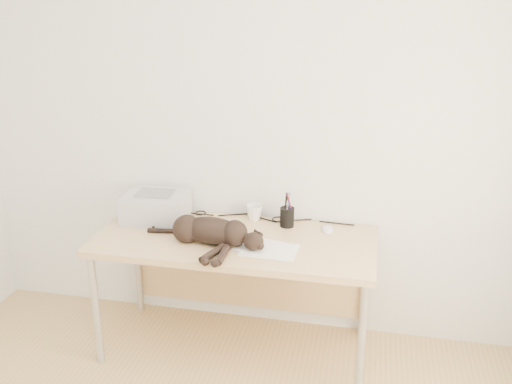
% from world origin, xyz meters
% --- Properties ---
extents(wall_back, '(3.50, 0.00, 3.50)m').
position_xyz_m(wall_back, '(0.00, 1.75, 1.30)').
color(wall_back, silver).
rests_on(wall_back, floor).
extents(desk, '(1.60, 0.70, 0.74)m').
position_xyz_m(desk, '(0.00, 1.48, 0.61)').
color(desk, '#DEC182').
rests_on(desk, floor).
extents(printer, '(0.38, 0.33, 0.18)m').
position_xyz_m(printer, '(-0.54, 1.56, 0.82)').
color(printer, '#AAAAAE').
rests_on(printer, desk).
extents(papers, '(0.36, 0.28, 0.01)m').
position_xyz_m(papers, '(0.21, 1.28, 0.74)').
color(papers, white).
rests_on(papers, desk).
extents(cat, '(0.72, 0.38, 0.16)m').
position_xyz_m(cat, '(-0.12, 1.28, 0.81)').
color(cat, black).
rests_on(cat, desk).
extents(mug, '(0.15, 0.15, 0.10)m').
position_xyz_m(mug, '(0.05, 1.67, 0.79)').
color(mug, white).
rests_on(mug, desk).
extents(pen_cup, '(0.09, 0.09, 0.22)m').
position_xyz_m(pen_cup, '(0.27, 1.62, 0.80)').
color(pen_cup, black).
rests_on(pen_cup, desk).
extents(remote_grey, '(0.08, 0.20, 0.02)m').
position_xyz_m(remote_grey, '(-0.23, 1.52, 0.75)').
color(remote_grey, slate).
rests_on(remote_grey, desk).
extents(remote_black, '(0.06, 0.18, 0.02)m').
position_xyz_m(remote_black, '(0.03, 1.37, 0.75)').
color(remote_black, black).
rests_on(remote_black, desk).
extents(mouse, '(0.09, 0.13, 0.04)m').
position_xyz_m(mouse, '(0.51, 1.61, 0.76)').
color(mouse, silver).
rests_on(mouse, desk).
extents(cable_tangle, '(1.36, 0.08, 0.01)m').
position_xyz_m(cable_tangle, '(0.00, 1.70, 0.75)').
color(cable_tangle, black).
rests_on(cable_tangle, desk).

